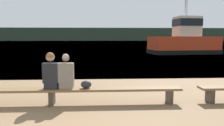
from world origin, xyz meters
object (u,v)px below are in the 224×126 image
Objects in this scene: tugboat_red at (184,42)px; moored_sailboat at (188,45)px; bench_main at (52,92)px; person_left at (51,72)px; shopping_bag at (86,84)px; person_right at (66,74)px.

tugboat_red is 12.82m from moored_sailboat.
person_left reaches higher than bench_main.
person_left is 1.00m from shopping_bag.
tugboat_red is at bearing 59.98° from bench_main.
tugboat_red reaches higher than person_left.
tugboat_red is at bearing 59.97° from person_left.
shopping_bag is at bearing 1.20° from person_right.
moored_sailboat reaches higher than person_right.
moored_sailboat reaches higher than bench_main.
moored_sailboat is at bearing 62.61° from person_right.
bench_main is 7.46× the size of person_right.
tugboat_red is (11.02, 19.08, 0.98)m from bench_main.
bench_main is at bearing -17.12° from person_left.
moored_sailboat is (16.33, 30.73, -0.27)m from person_left.
bench_main is 0.77× the size of moored_sailboat.
shopping_bag reaches higher than bench_main.
person_left is 34.80m from moored_sailboat.
moored_sailboat reaches higher than shopping_bag.
person_left is at bearing -179.53° from person_right.
person_left is at bearing 166.94° from moored_sailboat.
moored_sailboat is at bearing 62.03° from bench_main.
moored_sailboat is at bearing 62.02° from person_left.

